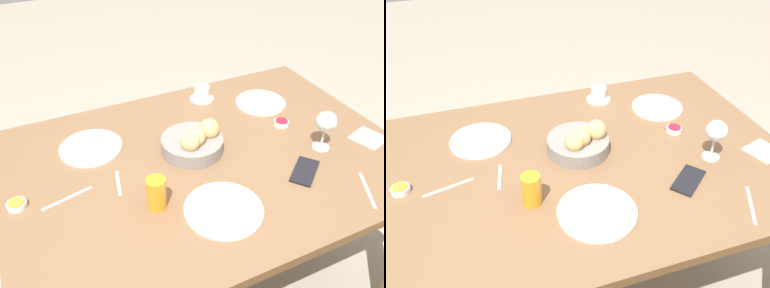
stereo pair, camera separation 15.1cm
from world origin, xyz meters
TOP-DOWN VIEW (x-y plane):
  - ground_plane at (0.00, 0.00)m, footprint 10.00×10.00m
  - dining_table at (0.00, 0.00)m, footprint 1.46×1.03m
  - bread_basket at (0.02, -0.05)m, footprint 0.23×0.23m
  - plate_near_left at (-0.40, -0.24)m, footprint 0.22×0.22m
  - plate_near_right at (0.37, -0.24)m, footprint 0.24×0.24m
  - plate_far_center at (0.08, 0.27)m, footprint 0.25×0.25m
  - juice_glass at (0.26, 0.16)m, footprint 0.06×0.06m
  - wine_glass at (-0.42, 0.13)m, footprint 0.08×0.08m
  - coffee_cup at (-0.18, -0.39)m, footprint 0.11×0.11m
  - jam_bowl_berry at (-0.38, -0.06)m, footprint 0.06×0.06m
  - jam_bowl_honey at (0.66, -0.03)m, footprint 0.06×0.06m
  - fork_silver at (-0.40, 0.39)m, footprint 0.09×0.16m
  - knife_silver at (0.51, -0.00)m, footprint 0.17×0.05m
  - spoon_coffee at (0.34, -0.00)m, footprint 0.04×0.13m
  - napkin at (-0.63, 0.17)m, footprint 0.14×0.14m
  - cell_phone at (-0.27, 0.22)m, footprint 0.16×0.15m

SIDE VIEW (x-z plane):
  - ground_plane at x=0.00m, z-range 0.00..0.00m
  - dining_table at x=0.00m, z-range 0.29..1.05m
  - fork_silver at x=-0.40m, z-range 0.76..0.76m
  - knife_silver at x=0.51m, z-range 0.76..0.76m
  - spoon_coffee at x=0.34m, z-range 0.76..0.76m
  - napkin at x=-0.63m, z-range 0.76..0.76m
  - cell_phone at x=-0.27m, z-range 0.76..0.77m
  - plate_near_left at x=-0.40m, z-range 0.76..0.77m
  - plate_near_right at x=0.37m, z-range 0.76..0.77m
  - plate_far_center at x=0.08m, z-range 0.76..0.77m
  - jam_bowl_berry at x=-0.38m, z-range 0.76..0.78m
  - jam_bowl_honey at x=0.66m, z-range 0.76..0.78m
  - coffee_cup at x=-0.18m, z-range 0.75..0.82m
  - bread_basket at x=0.02m, z-range 0.74..0.86m
  - juice_glass at x=0.26m, z-range 0.76..0.87m
  - wine_glass at x=-0.42m, z-range 0.79..0.95m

